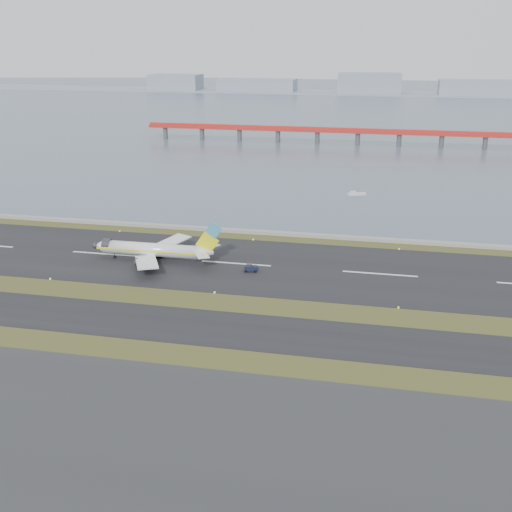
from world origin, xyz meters
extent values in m
plane|color=#35491A|center=(0.00, 0.00, 0.00)|extent=(1000.00, 1000.00, 0.00)
cube|color=#2D2E30|center=(0.00, -55.00, 0.05)|extent=(1000.00, 50.00, 0.10)
cube|color=black|center=(0.00, -12.00, 0.05)|extent=(1000.00, 18.00, 0.10)
cube|color=black|center=(0.00, 30.00, 0.05)|extent=(1000.00, 45.00, 0.10)
cube|color=gray|center=(0.00, 60.00, 0.50)|extent=(1000.00, 2.50, 1.00)
cube|color=#4E5B70|center=(0.00, 460.00, 0.00)|extent=(1400.00, 800.00, 1.30)
cube|color=red|center=(20.00, 250.00, 7.50)|extent=(260.00, 5.00, 1.60)
cube|color=red|center=(20.00, 250.00, 9.00)|extent=(260.00, 0.40, 1.40)
cylinder|color=#4C4C51|center=(-76.00, 250.00, 3.00)|extent=(2.80, 2.80, 7.00)
cylinder|color=#4C4C51|center=(20.00, 250.00, 3.00)|extent=(2.80, 2.80, 7.00)
cube|color=#9099AB|center=(0.00, 620.00, 0.00)|extent=(1400.00, 80.00, 1.00)
cube|color=#9099AB|center=(-220.00, 620.00, 9.00)|extent=(60.00, 35.00, 18.00)
cube|color=#9099AB|center=(-120.00, 620.00, 7.00)|extent=(90.00, 35.00, 14.00)
cube|color=#9099AB|center=(10.00, 620.00, 11.00)|extent=(70.00, 35.00, 22.00)
cube|color=#9099AB|center=(140.00, 620.00, 8.00)|extent=(110.00, 35.00, 16.00)
cylinder|color=white|center=(-24.43, 27.09, 3.50)|extent=(28.00, 3.80, 3.80)
cone|color=white|center=(-40.03, 27.09, 3.50)|extent=(3.20, 3.80, 3.80)
cone|color=white|center=(-8.23, 27.09, 3.80)|extent=(5.00, 3.80, 3.80)
cube|color=yellow|center=(-24.43, 25.17, 3.50)|extent=(31.00, 0.06, 0.45)
cube|color=yellow|center=(-24.43, 29.01, 3.50)|extent=(31.00, 0.06, 0.45)
cube|color=white|center=(-22.23, 18.59, 2.80)|extent=(11.31, 15.89, 1.66)
cube|color=white|center=(-22.23, 35.59, 2.80)|extent=(11.31, 15.89, 1.66)
cylinder|color=#313136|center=(-23.93, 21.09, 1.60)|extent=(4.20, 2.10, 2.10)
cylinder|color=#313136|center=(-23.93, 33.09, 1.60)|extent=(4.20, 2.10, 2.10)
cube|color=yellow|center=(-7.43, 27.09, 6.70)|extent=(6.80, 0.35, 6.85)
cube|color=#4395BF|center=(-5.53, 27.09, 10.40)|extent=(4.85, 0.37, 4.90)
cube|color=white|center=(-7.93, 23.29, 4.30)|extent=(5.64, 6.80, 0.22)
cube|color=white|center=(-7.93, 30.89, 4.30)|extent=(5.64, 6.80, 0.22)
cylinder|color=black|center=(-35.43, 27.09, 0.45)|extent=(0.80, 0.28, 0.80)
cylinder|color=black|center=(-22.93, 24.29, 0.55)|extent=(1.00, 0.38, 1.00)
cylinder|color=black|center=(-22.93, 29.89, 0.55)|extent=(1.00, 0.38, 1.00)
cube|color=#121832|center=(5.45, 24.60, 0.97)|extent=(3.70, 2.41, 1.30)
cube|color=#313136|center=(5.02, 24.54, 1.84)|extent=(1.73, 1.82, 0.76)
cylinder|color=black|center=(4.39, 23.58, 0.38)|extent=(0.79, 0.43, 0.76)
cylinder|color=black|center=(4.15, 25.29, 0.38)|extent=(0.79, 0.43, 0.76)
cylinder|color=black|center=(6.75, 23.91, 0.38)|extent=(0.79, 0.43, 0.76)
cylinder|color=black|center=(6.50, 25.62, 0.38)|extent=(0.79, 0.43, 0.76)
cube|color=silver|center=(27.94, 120.53, 0.43)|extent=(7.77, 5.21, 0.96)
cube|color=silver|center=(26.48, 119.87, 1.28)|extent=(2.65, 2.43, 0.96)
camera|label=1|loc=(41.39, -135.46, 60.78)|focal=45.00mm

